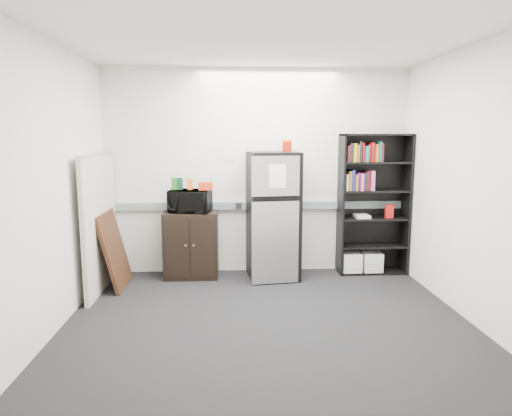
# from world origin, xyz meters

# --- Properties ---
(floor) EXTENTS (4.00, 4.00, 0.00)m
(floor) POSITION_xyz_m (0.00, 0.00, 0.00)
(floor) COLOR black
(floor) RESTS_ON ground
(wall_back) EXTENTS (4.00, 0.02, 2.70)m
(wall_back) POSITION_xyz_m (0.00, 1.75, 1.35)
(wall_back) COLOR white
(wall_back) RESTS_ON floor
(wall_right) EXTENTS (0.02, 3.50, 2.70)m
(wall_right) POSITION_xyz_m (2.00, 0.00, 1.35)
(wall_right) COLOR white
(wall_right) RESTS_ON floor
(wall_left) EXTENTS (0.02, 3.50, 2.70)m
(wall_left) POSITION_xyz_m (-2.00, 0.00, 1.35)
(wall_left) COLOR white
(wall_left) RESTS_ON floor
(ceiling) EXTENTS (4.00, 3.50, 0.02)m
(ceiling) POSITION_xyz_m (0.00, 0.00, 2.70)
(ceiling) COLOR white
(ceiling) RESTS_ON wall_back
(electrical_raceway) EXTENTS (3.92, 0.05, 0.10)m
(electrical_raceway) POSITION_xyz_m (0.00, 1.72, 0.90)
(electrical_raceway) COLOR gray
(electrical_raceway) RESTS_ON wall_back
(wall_note) EXTENTS (0.14, 0.00, 0.10)m
(wall_note) POSITION_xyz_m (-0.35, 1.74, 1.55)
(wall_note) COLOR white
(wall_note) RESTS_ON wall_back
(bookshelf) EXTENTS (0.90, 0.34, 1.85)m
(bookshelf) POSITION_xyz_m (1.51, 1.57, 0.97)
(bookshelf) COLOR black
(bookshelf) RESTS_ON floor
(cubicle_partition) EXTENTS (0.06, 1.30, 1.62)m
(cubicle_partition) POSITION_xyz_m (-1.90, 1.08, 0.81)
(cubicle_partition) COLOR #ABA698
(cubicle_partition) RESTS_ON floor
(cabinet) EXTENTS (0.69, 0.46, 0.86)m
(cabinet) POSITION_xyz_m (-0.87, 1.50, 0.43)
(cabinet) COLOR black
(cabinet) RESTS_ON floor
(microwave) EXTENTS (0.56, 0.43, 0.28)m
(microwave) POSITION_xyz_m (-0.87, 1.48, 1.00)
(microwave) COLOR black
(microwave) RESTS_ON cabinet
(snack_box_a) EXTENTS (0.08, 0.06, 0.15)m
(snack_box_a) POSITION_xyz_m (-1.07, 1.52, 1.22)
(snack_box_a) COLOR #25601B
(snack_box_a) RESTS_ON microwave
(snack_box_b) EXTENTS (0.07, 0.06, 0.15)m
(snack_box_b) POSITION_xyz_m (-1.00, 1.52, 1.22)
(snack_box_b) COLOR #0B321B
(snack_box_b) RESTS_ON microwave
(snack_box_c) EXTENTS (0.07, 0.06, 0.14)m
(snack_box_c) POSITION_xyz_m (-0.87, 1.52, 1.21)
(snack_box_c) COLOR orange
(snack_box_c) RESTS_ON microwave
(snack_bag) EXTENTS (0.19, 0.12, 0.10)m
(snack_bag) POSITION_xyz_m (-0.67, 1.47, 1.19)
(snack_bag) COLOR red
(snack_bag) RESTS_ON microwave
(refrigerator) EXTENTS (0.68, 0.71, 1.62)m
(refrigerator) POSITION_xyz_m (0.19, 1.42, 0.81)
(refrigerator) COLOR black
(refrigerator) RESTS_ON floor
(coffee_can) EXTENTS (0.12, 0.12, 0.17)m
(coffee_can) POSITION_xyz_m (0.37, 1.55, 1.71)
(coffee_can) COLOR #A51407
(coffee_can) RESTS_ON refrigerator
(framed_poster) EXTENTS (0.26, 0.73, 0.92)m
(framed_poster) POSITION_xyz_m (-1.77, 1.16, 0.47)
(framed_poster) COLOR black
(framed_poster) RESTS_ON floor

